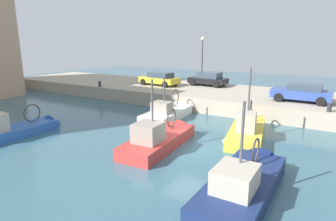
{
  "coord_description": "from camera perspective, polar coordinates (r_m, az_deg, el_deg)",
  "views": [
    {
      "loc": [
        -12.68,
        -6.26,
        5.47
      ],
      "look_at": [
        2.31,
        2.92,
        1.2
      ],
      "focal_mm": 29.84,
      "sensor_mm": 36.0,
      "label": 1
    }
  ],
  "objects": [
    {
      "name": "water_surface",
      "position": [
        15.16,
        4.9,
        -7.55
      ],
      "size": [
        80.0,
        80.0,
        0.0
      ],
      "primitive_type": "plane",
      "color": "#386070",
      "rests_on": "ground"
    },
    {
      "name": "quay_wall",
      "position": [
        25.44,
        16.66,
        2.05
      ],
      "size": [
        9.0,
        56.0,
        1.2
      ],
      "primitive_type": "cube",
      "color": "#ADA08C",
      "rests_on": "ground"
    },
    {
      "name": "fishing_boat_white",
      "position": [
        21.0,
        0.29,
        -1.15
      ],
      "size": [
        5.92,
        2.44,
        4.05
      ],
      "color": "white",
      "rests_on": "ground"
    },
    {
      "name": "fishing_boat_blue",
      "position": [
        19.14,
        -28.8,
        -4.22
      ],
      "size": [
        6.48,
        2.02,
        4.45
      ],
      "color": "#2D60B7",
      "rests_on": "ground"
    },
    {
      "name": "fishing_boat_red",
      "position": [
        15.43,
        -1.26,
        -6.56
      ],
      "size": [
        6.31,
        2.3,
        4.6
      ],
      "color": "#BC3833",
      "rests_on": "ground"
    },
    {
      "name": "fishing_boat_navy",
      "position": [
        11.41,
        15.49,
        -14.88
      ],
      "size": [
        6.55,
        2.3,
        4.54
      ],
      "color": "navy",
      "rests_on": "ground"
    },
    {
      "name": "fishing_boat_yellow",
      "position": [
        17.57,
        15.89,
        -4.54
      ],
      "size": [
        6.6,
        2.86,
        4.94
      ],
      "color": "gold",
      "rests_on": "ground"
    },
    {
      "name": "parked_car_blue",
      "position": [
        22.91,
        25.7,
        3.35
      ],
      "size": [
        2.13,
        4.14,
        1.35
      ],
      "color": "#334C9E",
      "rests_on": "quay_wall"
    },
    {
      "name": "parked_car_black",
      "position": [
        28.83,
        8.26,
        6.42
      ],
      "size": [
        2.15,
        3.91,
        1.38
      ],
      "color": "black",
      "rests_on": "quay_wall"
    },
    {
      "name": "parked_car_yellow",
      "position": [
        28.8,
        -1.74,
        6.53
      ],
      "size": [
        2.26,
        4.37,
        1.35
      ],
      "color": "gold",
      "rests_on": "quay_wall"
    },
    {
      "name": "mooring_bollard_mid",
      "position": [
        20.42,
        30.09,
        0.51
      ],
      "size": [
        0.28,
        0.28,
        0.55
      ],
      "primitive_type": "cylinder",
      "color": "#2D2D33",
      "rests_on": "quay_wall"
    },
    {
      "name": "mooring_bollard_north",
      "position": [
        28.77,
        -13.77,
        5.29
      ],
      "size": [
        0.28,
        0.28,
        0.55
      ],
      "primitive_type": "cylinder",
      "color": "#2D2D33",
      "rests_on": "quay_wall"
    },
    {
      "name": "quay_streetlamp",
      "position": [
        28.26,
        7.03,
        11.51
      ],
      "size": [
        0.36,
        0.36,
        4.83
      ],
      "color": "#38383D",
      "rests_on": "quay_wall"
    }
  ]
}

